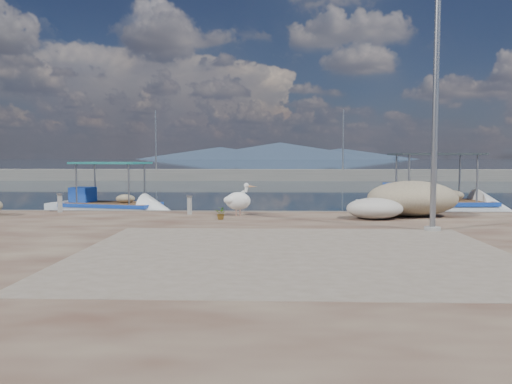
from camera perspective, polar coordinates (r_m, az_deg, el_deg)
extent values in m
plane|color=#162635|center=(13.53, -0.55, -6.63)|extent=(1400.00, 1400.00, 0.00)
cube|color=#46271E|center=(7.64, -2.57, -13.09)|extent=(44.00, 22.00, 0.50)
cube|color=gray|center=(10.48, 4.23, -6.96)|extent=(9.00, 7.00, 0.01)
cube|color=gray|center=(53.32, 1.33, 1.96)|extent=(120.00, 2.20, 1.20)
cylinder|color=gray|center=(54.77, -11.38, 5.50)|extent=(0.16, 0.16, 7.00)
cylinder|color=gray|center=(53.82, 9.92, 5.54)|extent=(0.16, 0.16, 7.00)
cone|color=#28384C|center=(667.05, -4.13, 4.46)|extent=(220.00, 220.00, 16.00)
cone|color=#28384C|center=(663.40, 2.77, 4.73)|extent=(280.00, 280.00, 22.00)
cone|color=#28384C|center=(669.30, 9.66, 4.33)|extent=(200.00, 200.00, 14.00)
cube|color=white|center=(22.28, -16.17, -2.40)|extent=(5.82, 3.00, 0.91)
cube|color=#1C47B6|center=(22.24, -16.19, -1.36)|extent=(4.31, 2.71, 0.13)
cube|color=maroon|center=(22.29, -16.17, -2.54)|extent=(4.31, 2.69, 0.11)
cube|color=#1C47B6|center=(22.96, -19.18, -0.30)|extent=(1.03, 1.03, 0.67)
cube|color=#1B6E69|center=(22.15, -16.28, 3.20)|extent=(3.36, 2.36, 0.08)
cube|color=white|center=(22.72, 19.72, -2.33)|extent=(6.63, 2.60, 1.06)
cube|color=#1C47B6|center=(22.67, 19.75, -1.13)|extent=(4.82, 2.53, 0.16)
cube|color=maroon|center=(22.72, 19.71, -2.48)|extent=(4.82, 2.51, 0.13)
cube|color=#1C47B6|center=(22.08, 15.87, -0.02)|extent=(1.08, 1.08, 0.78)
cube|color=#252C30|center=(22.59, 19.87, 4.10)|extent=(3.71, 2.28, 0.09)
cylinder|color=tan|center=(17.01, -2.29, -2.26)|extent=(0.04, 0.04, 0.28)
cylinder|color=tan|center=(17.05, -1.84, -2.24)|extent=(0.04, 0.04, 0.28)
ellipsoid|color=silver|center=(16.99, -2.07, -1.03)|extent=(0.99, 0.83, 0.61)
cylinder|color=silver|center=(17.06, -1.24, 0.01)|extent=(0.23, 0.18, 0.52)
sphere|color=silver|center=(17.06, -1.12, 0.76)|extent=(0.17, 0.17, 0.17)
cone|color=tan|center=(17.14, -0.49, 0.64)|extent=(0.41, 0.25, 0.13)
cylinder|color=gray|center=(14.39, 19.84, 9.77)|extent=(0.16, 0.16, 7.00)
cylinder|color=gray|center=(14.45, 19.51, -3.97)|extent=(0.44, 0.44, 0.10)
cylinder|color=gray|center=(17.53, -7.60, -1.52)|extent=(0.17, 0.17, 0.64)
cylinder|color=gray|center=(17.50, -7.61, -0.47)|extent=(0.22, 0.22, 0.06)
cylinder|color=gray|center=(19.46, -21.50, -1.18)|extent=(0.17, 0.17, 0.67)
cylinder|color=gray|center=(19.44, -21.52, -0.20)|extent=(0.23, 0.23, 0.06)
imported|color=#33722D|center=(16.00, -4.00, -2.43)|extent=(0.46, 0.44, 0.41)
ellipsoid|color=beige|center=(16.56, 13.40, -1.84)|extent=(1.82, 1.36, 0.68)
ellipsoid|color=#BEAD8D|center=(17.74, 17.42, -0.70)|extent=(3.05, 2.18, 1.20)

